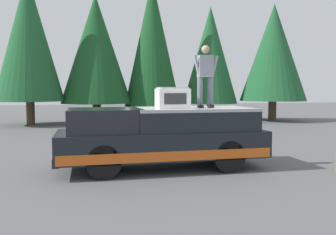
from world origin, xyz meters
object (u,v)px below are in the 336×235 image
Objects in this scene: person_on_truck_bed at (205,75)px; parked_car_navy at (112,121)px; compressor_unit at (172,98)px; pickup_truck at (162,137)px; parked_car_white at (208,118)px.

parked_car_navy is (8.96, 1.89, -1.97)m from person_on_truck_bed.
parked_car_navy is (9.01, 0.96, -1.35)m from compressor_unit.
person_on_truck_bed reaches higher than pickup_truck.
person_on_truck_bed is at bearing -97.00° from pickup_truck.
pickup_truck is at bearing 83.00° from person_on_truck_bed.
compressor_unit is at bearing -126.28° from pickup_truck.
parked_car_navy is at bearing 11.93° from person_on_truck_bed.
pickup_truck is 8.85m from parked_car_navy.
compressor_unit is 0.50× the size of person_on_truck_bed.
compressor_unit is (-0.19, -0.26, 1.05)m from pickup_truck.
person_on_truck_bed is 10.33m from parked_car_white.
person_on_truck_bed is at bearing -168.07° from parked_car_navy.
pickup_truck is 2.06m from person_on_truck_bed.
pickup_truck is at bearing 53.72° from compressor_unit.
person_on_truck_bed is (-0.15, -1.19, 1.68)m from pickup_truck.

